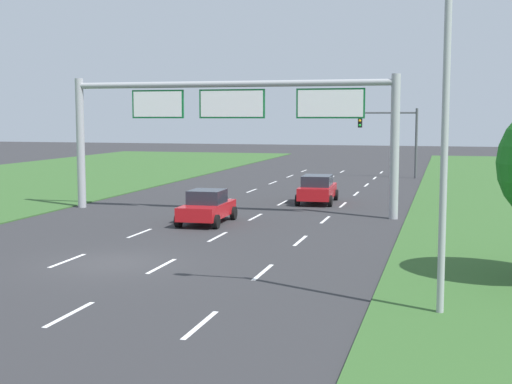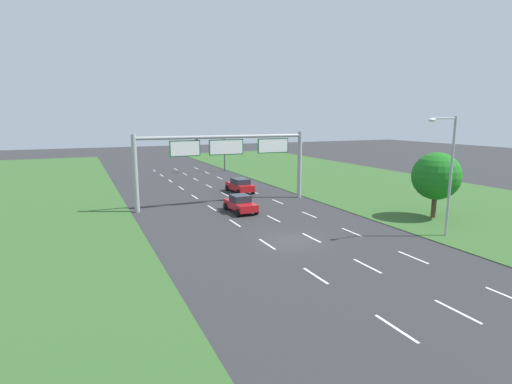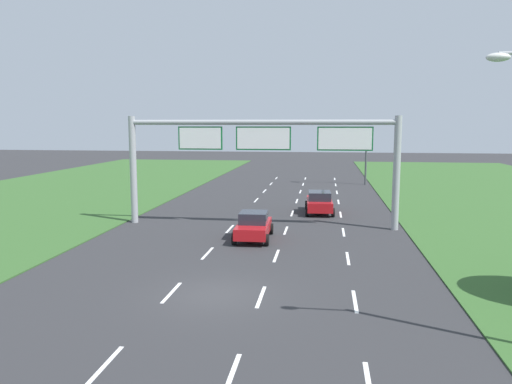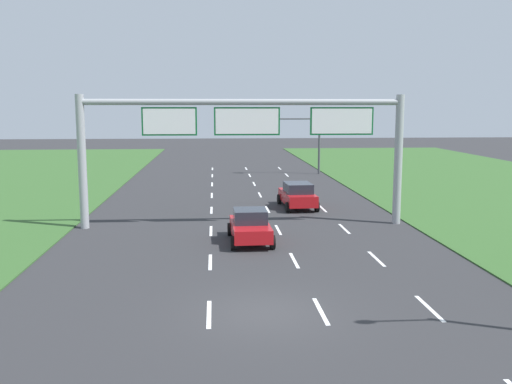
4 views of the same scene
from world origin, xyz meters
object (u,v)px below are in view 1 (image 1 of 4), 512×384
(car_lead_silver, at_px, (207,207))
(street_lamp, at_px, (429,112))
(traffic_light_mast, at_px, (392,130))
(sign_gantry, at_px, (232,116))
(car_near_red, at_px, (317,189))

(car_lead_silver, distance_m, street_lamp, 17.13)
(car_lead_silver, height_order, street_lamp, street_lamp)
(traffic_light_mast, bearing_deg, sign_gantry, -104.92)
(car_lead_silver, bearing_deg, car_near_red, 66.93)
(sign_gantry, xyz_separation_m, traffic_light_mast, (6.26, 23.50, -1.10))
(car_near_red, xyz_separation_m, street_lamp, (6.71, -22.03, 4.26))
(car_near_red, xyz_separation_m, sign_gantry, (-3.48, -5.29, 4.15))
(traffic_light_mast, distance_m, street_lamp, 40.45)
(car_near_red, distance_m, street_lamp, 23.42)
(car_lead_silver, relative_size, street_lamp, 0.48)
(car_near_red, relative_size, street_lamp, 0.51)
(car_near_red, bearing_deg, car_lead_silver, -114.44)
(car_lead_silver, xyz_separation_m, sign_gantry, (0.11, 3.75, 4.19))
(sign_gantry, bearing_deg, car_lead_silver, -91.66)
(traffic_light_mast, bearing_deg, car_near_red, -98.69)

